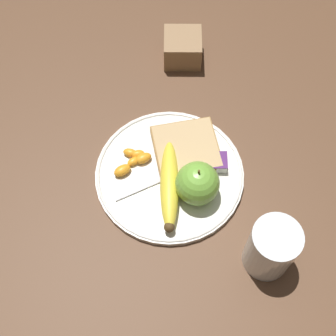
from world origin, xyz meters
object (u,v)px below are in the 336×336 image
apple (196,183)px  banana (170,185)px  bread_slice (185,149)px  fork (169,175)px  condiment_caddy (181,48)px  plate (168,174)px  juice_glass (269,249)px  jam_packet (213,162)px

apple → banana: 0.05m
bread_slice → fork: (0.03, 0.05, -0.01)m
condiment_caddy → plate: bearing=84.9°
banana → bread_slice: 0.09m
juice_glass → banana: size_ratio=0.62×
banana → condiment_caddy: condiment_caddy is taller
plate → jam_packet: jam_packet is taller
bread_slice → jam_packet: bearing=151.3°
plate → jam_packet: size_ratio=6.25×
juice_glass → apple: bearing=-45.6°
juice_glass → jam_packet: (0.08, -0.18, -0.03)m
juice_glass → fork: (0.16, -0.16, -0.04)m
bread_slice → fork: bearing=60.7°
plate → fork: bearing=120.8°
juice_glass → jam_packet: juice_glass is taller
banana → plate: bearing=-84.7°
fork → condiment_caddy: condiment_caddy is taller
banana → jam_packet: bearing=-147.9°
apple → banana: apple is taller
apple → jam_packet: apple is taller
condiment_caddy → juice_glass: bearing=107.2°
juice_glass → apple: juice_glass is taller
plate → fork: fork is taller
apple → plate: bearing=-39.8°
jam_packet → plate: bearing=11.6°
apple → fork: (0.05, -0.04, -0.04)m
fork → jam_packet: (-0.08, -0.02, 0.01)m
plate → banana: size_ratio=1.53×
banana → bread_slice: (-0.03, -0.08, -0.01)m
juice_glass → bread_slice: 0.25m
jam_packet → apple: bearing=58.6°
bread_slice → condiment_caddy: condiment_caddy is taller
condiment_caddy → apple: bearing=94.0°
juice_glass → condiment_caddy: 0.48m
plate → condiment_caddy: bearing=-95.1°
bread_slice → plate: bearing=56.2°
plate → banana: 0.04m
bread_slice → jam_packet: (-0.05, 0.03, -0.00)m
banana → fork: 0.03m
bread_slice → jam_packet: 0.06m
jam_packet → juice_glass: bearing=114.5°
banana → bread_slice: bearing=-109.3°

